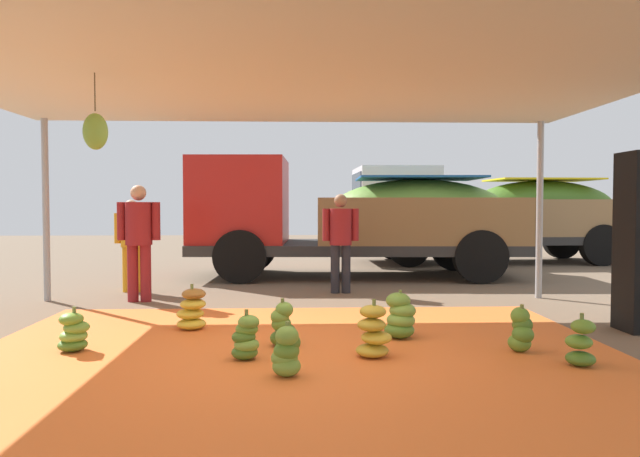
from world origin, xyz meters
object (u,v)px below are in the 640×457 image
object	(u,v)px
banana_bunch_7	(581,344)
cargo_truck_far	(487,212)
banana_bunch_8	(246,338)
cargo_truck_main	(349,215)
banana_bunch_1	(286,352)
worker_1	(132,238)
banana_bunch_0	(400,317)
banana_bunch_2	(521,331)
banana_bunch_9	(282,325)
banana_bunch_5	(192,310)
worker_2	(341,235)
banana_bunch_4	(373,333)
banana_bunch_6	(73,333)
worker_0	(139,234)

from	to	relation	value
banana_bunch_7	cargo_truck_far	distance (m)	9.92
banana_bunch_8	cargo_truck_main	world-z (taller)	cargo_truck_main
banana_bunch_1	worker_1	bearing A→B (deg)	118.34
banana_bunch_0	worker_1	bearing A→B (deg)	137.32
banana_bunch_2	worker_1	size ratio (longest dim) A/B	0.30
banana_bunch_9	worker_1	bearing A→B (deg)	123.74
cargo_truck_main	worker_1	xyz separation A→B (m)	(-3.84, -2.01, -0.35)
banana_bunch_5	banana_bunch_7	bearing A→B (deg)	-24.08
cargo_truck_main	worker_2	xyz separation A→B (m)	(-0.34, -2.26, -0.30)
banana_bunch_4	banana_bunch_8	size ratio (longest dim) A/B	1.16
banana_bunch_4	cargo_truck_far	bearing A→B (deg)	65.94
banana_bunch_6	banana_bunch_8	bearing A→B (deg)	-11.86
banana_bunch_2	banana_bunch_4	size ratio (longest dim) A/B	0.86
banana_bunch_1	cargo_truck_main	xyz separation A→B (m)	(1.15, 6.99, 1.04)
worker_2	banana_bunch_5	bearing A→B (deg)	-124.61
worker_0	worker_1	bearing A→B (deg)	111.34
worker_0	banana_bunch_8	bearing A→B (deg)	-60.93
banana_bunch_7	cargo_truck_main	world-z (taller)	cargo_truck_main
banana_bunch_2	banana_bunch_9	bearing A→B (deg)	172.40
banana_bunch_1	banana_bunch_8	world-z (taller)	banana_bunch_8
banana_bunch_9	worker_0	xyz separation A→B (m)	(-2.23, 2.93, 0.80)
cargo_truck_main	banana_bunch_2	bearing A→B (deg)	-79.58
cargo_truck_far	worker_0	xyz separation A→B (m)	(-7.23, -5.84, -0.25)
banana_bunch_8	cargo_truck_main	distance (m)	6.70
banana_bunch_6	banana_bunch_8	size ratio (longest dim) A/B	0.94
worker_0	banana_bunch_0	bearing A→B (deg)	-36.48
banana_bunch_0	banana_bunch_1	distance (m)	1.84
banana_bunch_5	banana_bunch_8	world-z (taller)	banana_bunch_5
cargo_truck_main	cargo_truck_far	xyz separation A→B (m)	(3.78, 2.83, 0.03)
banana_bunch_1	banana_bunch_5	distance (m)	2.23
banana_bunch_2	worker_2	world-z (taller)	worker_2
cargo_truck_far	banana_bunch_7	bearing A→B (deg)	-103.39
banana_bunch_0	banana_bunch_2	xyz separation A→B (m)	(1.09, -0.65, -0.02)
banana_bunch_6	banana_bunch_8	world-z (taller)	banana_bunch_8
banana_bunch_1	cargo_truck_main	world-z (taller)	cargo_truck_main
banana_bunch_8	banana_bunch_5	bearing A→B (deg)	118.74
banana_bunch_4	worker_2	world-z (taller)	worker_2
worker_2	banana_bunch_9	bearing A→B (deg)	-103.30
banana_bunch_6	worker_1	distance (m)	4.17
banana_bunch_6	banana_bunch_8	distance (m)	1.77
banana_bunch_8	worker_2	distance (m)	4.41
banana_bunch_5	banana_bunch_6	xyz separation A→B (m)	(-0.98, -1.00, -0.04)
worker_0	cargo_truck_main	bearing A→B (deg)	41.16
banana_bunch_5	worker_2	bearing A→B (deg)	55.39
banana_bunch_5	banana_bunch_7	size ratio (longest dim) A/B	1.12
banana_bunch_2	banana_bunch_7	world-z (taller)	banana_bunch_7
banana_bunch_5	worker_2	size ratio (longest dim) A/B	0.32
worker_1	worker_2	xyz separation A→B (m)	(3.50, -0.25, 0.05)
banana_bunch_9	banana_bunch_5	bearing A→B (deg)	141.25
banana_bunch_1	cargo_truck_main	size ratio (longest dim) A/B	0.07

